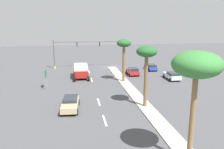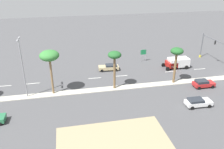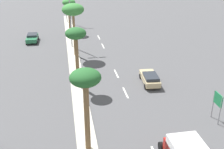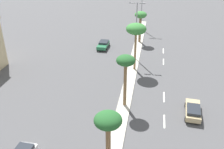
{
  "view_description": "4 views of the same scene",
  "coord_description": "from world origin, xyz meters",
  "px_view_note": "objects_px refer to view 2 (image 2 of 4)",
  "views": [
    {
      "loc": [
        8.46,
        50.57,
        10.23
      ],
      "look_at": [
        2.74,
        16.81,
        2.24
      ],
      "focal_mm": 35.91,
      "sensor_mm": 36.0,
      "label": 1
    },
    {
      "loc": [
        -39.34,
        34.12,
        21.04
      ],
      "look_at": [
        -1.89,
        26.32,
        3.89
      ],
      "focal_mm": 37.59,
      "sensor_mm": 36.0,
      "label": 2
    },
    {
      "loc": [
        -1.35,
        -6.14,
        15.59
      ],
      "look_at": [
        3.91,
        22.98,
        2.43
      ],
      "focal_mm": 44.47,
      "sensor_mm": 36.0,
      "label": 3
    },
    {
      "loc": [
        3.37,
        -4.03,
        20.35
      ],
      "look_at": [
        -2.03,
        27.23,
        3.75
      ],
      "focal_mm": 40.94,
      "sensor_mm": 36.0,
      "label": 4
    }
  ],
  "objects_px": {
    "traffic_signal_gantry": "(211,46)",
    "sedan_tan_mid": "(109,67)",
    "sedan_red_near": "(203,83)",
    "palm_tree_inboard": "(177,53)",
    "palm_tree_outboard": "(49,56)",
    "directional_road_sign": "(143,53)",
    "sedan_white_left": "(198,102)",
    "box_truck": "(177,63)",
    "palm_tree_far": "(115,57)",
    "street_lamp_right": "(22,64)"
  },
  "relations": [
    {
      "from": "directional_road_sign",
      "to": "box_truck",
      "type": "xyz_separation_m",
      "value": [
        -5.66,
        -6.27,
        -0.87
      ]
    },
    {
      "from": "street_lamp_right",
      "to": "box_truck",
      "type": "height_order",
      "value": "street_lamp_right"
    },
    {
      "from": "palm_tree_inboard",
      "to": "sedan_tan_mid",
      "type": "relative_size",
      "value": 1.56
    },
    {
      "from": "sedan_white_left",
      "to": "box_truck",
      "type": "height_order",
      "value": "box_truck"
    },
    {
      "from": "directional_road_sign",
      "to": "street_lamp_right",
      "type": "relative_size",
      "value": 0.28
    },
    {
      "from": "traffic_signal_gantry",
      "to": "sedan_white_left",
      "type": "relative_size",
      "value": 3.53
    },
    {
      "from": "box_truck",
      "to": "street_lamp_right",
      "type": "bearing_deg",
      "value": 102.69
    },
    {
      "from": "palm_tree_far",
      "to": "sedan_tan_mid",
      "type": "height_order",
      "value": "palm_tree_far"
    },
    {
      "from": "palm_tree_outboard",
      "to": "sedan_white_left",
      "type": "bearing_deg",
      "value": -111.58
    },
    {
      "from": "palm_tree_outboard",
      "to": "street_lamp_right",
      "type": "relative_size",
      "value": 0.77
    },
    {
      "from": "sedan_white_left",
      "to": "traffic_signal_gantry",
      "type": "bearing_deg",
      "value": -36.85
    },
    {
      "from": "street_lamp_right",
      "to": "sedan_tan_mid",
      "type": "height_order",
      "value": "street_lamp_right"
    },
    {
      "from": "directional_road_sign",
      "to": "street_lamp_right",
      "type": "xyz_separation_m",
      "value": [
        -12.98,
        26.23,
        4.19
      ]
    },
    {
      "from": "box_truck",
      "to": "palm_tree_far",
      "type": "bearing_deg",
      "value": 113.93
    },
    {
      "from": "palm_tree_outboard",
      "to": "sedan_tan_mid",
      "type": "distance_m",
      "value": 16.43
    },
    {
      "from": "sedan_red_near",
      "to": "sedan_tan_mid",
      "type": "height_order",
      "value": "sedan_red_near"
    },
    {
      "from": "palm_tree_inboard",
      "to": "directional_road_sign",
      "type": "bearing_deg",
      "value": 9.31
    },
    {
      "from": "directional_road_sign",
      "to": "palm_tree_far",
      "type": "xyz_separation_m",
      "value": [
        -12.95,
        10.15,
        4.28
      ]
    },
    {
      "from": "palm_tree_far",
      "to": "street_lamp_right",
      "type": "bearing_deg",
      "value": 90.12
    },
    {
      "from": "palm_tree_outboard",
      "to": "sedan_red_near",
      "type": "distance_m",
      "value": 29.51
    },
    {
      "from": "traffic_signal_gantry",
      "to": "palm_tree_outboard",
      "type": "relative_size",
      "value": 1.89
    },
    {
      "from": "traffic_signal_gantry",
      "to": "box_truck",
      "type": "xyz_separation_m",
      "value": [
        -1.69,
        9.47,
        -2.84
      ]
    },
    {
      "from": "directional_road_sign",
      "to": "box_truck",
      "type": "distance_m",
      "value": 8.49
    },
    {
      "from": "palm_tree_outboard",
      "to": "sedan_red_near",
      "type": "height_order",
      "value": "palm_tree_outboard"
    },
    {
      "from": "traffic_signal_gantry",
      "to": "sedan_white_left",
      "type": "distance_m",
      "value": 22.88
    },
    {
      "from": "palm_tree_inboard",
      "to": "box_truck",
      "type": "height_order",
      "value": "palm_tree_inboard"
    },
    {
      "from": "traffic_signal_gantry",
      "to": "sedan_tan_mid",
      "type": "height_order",
      "value": "traffic_signal_gantry"
    },
    {
      "from": "directional_road_sign",
      "to": "palm_tree_outboard",
      "type": "bearing_deg",
      "value": 120.27
    },
    {
      "from": "sedan_white_left",
      "to": "directional_road_sign",
      "type": "bearing_deg",
      "value": 5.61
    },
    {
      "from": "traffic_signal_gantry",
      "to": "sedan_tan_mid",
      "type": "xyz_separation_m",
      "value": [
        0.12,
        25.17,
        -3.39
      ]
    },
    {
      "from": "sedan_red_near",
      "to": "traffic_signal_gantry",
      "type": "bearing_deg",
      "value": -36.49
    },
    {
      "from": "traffic_signal_gantry",
      "to": "box_truck",
      "type": "height_order",
      "value": "traffic_signal_gantry"
    },
    {
      "from": "palm_tree_far",
      "to": "box_truck",
      "type": "bearing_deg",
      "value": -66.07
    },
    {
      "from": "directional_road_sign",
      "to": "sedan_tan_mid",
      "type": "distance_m",
      "value": 10.28
    },
    {
      "from": "sedan_red_near",
      "to": "sedan_white_left",
      "type": "relative_size",
      "value": 0.92
    },
    {
      "from": "traffic_signal_gantry",
      "to": "street_lamp_right",
      "type": "bearing_deg",
      "value": 102.12
    },
    {
      "from": "traffic_signal_gantry",
      "to": "street_lamp_right",
      "type": "xyz_separation_m",
      "value": [
        -9.01,
        41.97,
        2.22
      ]
    },
    {
      "from": "directional_road_sign",
      "to": "sedan_tan_mid",
      "type": "height_order",
      "value": "directional_road_sign"
    },
    {
      "from": "traffic_signal_gantry",
      "to": "directional_road_sign",
      "type": "height_order",
      "value": "traffic_signal_gantry"
    },
    {
      "from": "palm_tree_inboard",
      "to": "street_lamp_right",
      "type": "distance_m",
      "value": 28.36
    },
    {
      "from": "directional_road_sign",
      "to": "palm_tree_inboard",
      "type": "distance_m",
      "value": 13.76
    },
    {
      "from": "traffic_signal_gantry",
      "to": "box_truck",
      "type": "relative_size",
      "value": 2.65
    },
    {
      "from": "directional_road_sign",
      "to": "traffic_signal_gantry",
      "type": "bearing_deg",
      "value": -104.15
    },
    {
      "from": "traffic_signal_gantry",
      "to": "sedan_red_near",
      "type": "height_order",
      "value": "traffic_signal_gantry"
    },
    {
      "from": "palm_tree_far",
      "to": "traffic_signal_gantry",
      "type": "bearing_deg",
      "value": -70.87
    },
    {
      "from": "palm_tree_inboard",
      "to": "palm_tree_far",
      "type": "relative_size",
      "value": 0.98
    },
    {
      "from": "directional_road_sign",
      "to": "sedan_white_left",
      "type": "distance_m",
      "value": 22.22
    },
    {
      "from": "traffic_signal_gantry",
      "to": "directional_road_sign",
      "type": "xyz_separation_m",
      "value": [
        3.97,
        15.74,
        -1.97
      ]
    },
    {
      "from": "sedan_tan_mid",
      "to": "palm_tree_outboard",
      "type": "bearing_deg",
      "value": 125.72
    },
    {
      "from": "palm_tree_outboard",
      "to": "sedan_tan_mid",
      "type": "bearing_deg",
      "value": -54.28
    }
  ]
}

